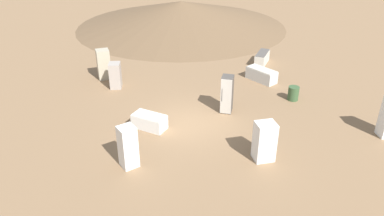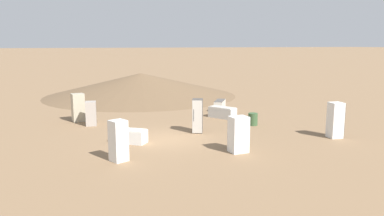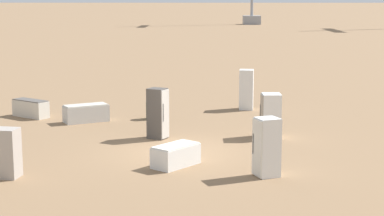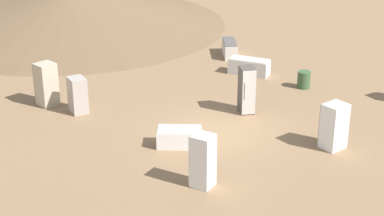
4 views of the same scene
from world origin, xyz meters
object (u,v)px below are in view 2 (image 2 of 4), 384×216
at_px(discarded_fridge_1, 238,134).
at_px(discarded_fridge_2, 198,116).
at_px(discarded_fridge_0, 78,108).
at_px(rusty_barrel, 253,119).
at_px(discarded_fridge_3, 118,141).
at_px(discarded_fridge_6, 336,120).
at_px(discarded_fridge_7, 91,113).
at_px(discarded_fridge_5, 220,105).
at_px(discarded_fridge_4, 222,112).
at_px(discarded_fridge_8, 131,136).

bearing_deg(discarded_fridge_1, discarded_fridge_2, 92.72).
relative_size(discarded_fridge_0, rusty_barrel, 2.39).
height_order(discarded_fridge_2, discarded_fridge_3, discarded_fridge_2).
xyz_separation_m(discarded_fridge_2, discarded_fridge_6, (6.37, -3.73, -0.01)).
bearing_deg(discarded_fridge_6, discarded_fridge_7, -116.81).
height_order(discarded_fridge_3, discarded_fridge_5, discarded_fridge_3).
bearing_deg(discarded_fridge_2, discarded_fridge_4, -108.24).
bearing_deg(rusty_barrel, discarded_fridge_5, 86.29).
height_order(discarded_fridge_5, discarded_fridge_8, discarded_fridge_5).
height_order(discarded_fridge_1, rusty_barrel, discarded_fridge_1).
bearing_deg(discarded_fridge_7, discarded_fridge_4, 2.82).
relative_size(discarded_fridge_6, rusty_barrel, 2.51).
relative_size(discarded_fridge_1, discarded_fridge_2, 0.88).
height_order(discarded_fridge_8, rusty_barrel, rusty_barrel).
distance_m(discarded_fridge_3, rusty_barrel, 9.85).
bearing_deg(discarded_fridge_3, rusty_barrel, 2.70).
relative_size(discarded_fridge_1, discarded_fridge_5, 0.92).
bearing_deg(discarded_fridge_0, rusty_barrel, -35.33).
bearing_deg(discarded_fridge_1, discarded_fridge_6, 3.82).
distance_m(discarded_fridge_2, discarded_fridge_4, 4.59).
relative_size(discarded_fridge_4, discarded_fridge_5, 1.10).
bearing_deg(rusty_barrel, discarded_fridge_1, -126.84).
height_order(discarded_fridge_7, discarded_fridge_8, discarded_fridge_7).
bearing_deg(discarded_fridge_4, discarded_fridge_3, 10.97).
height_order(discarded_fridge_2, discarded_fridge_4, discarded_fridge_2).
relative_size(discarded_fridge_3, discarded_fridge_8, 1.04).
bearing_deg(discarded_fridge_5, discarded_fridge_2, -90.87).
bearing_deg(discarded_fridge_2, discarded_fridge_0, -17.64).
bearing_deg(discarded_fridge_0, discarded_fridge_5, -6.02).
xyz_separation_m(discarded_fridge_4, discarded_fridge_8, (-7.11, -4.14, -0.03)).
relative_size(discarded_fridge_0, discarded_fridge_8, 1.06).
xyz_separation_m(discarded_fridge_1, discarded_fridge_4, (2.85, 7.55, -0.46)).
xyz_separation_m(discarded_fridge_7, discarded_fridge_8, (1.38, -4.97, -0.39)).
relative_size(discarded_fridge_0, discarded_fridge_2, 0.95).
distance_m(discarded_fridge_2, discarded_fridge_3, 6.22).
bearing_deg(rusty_barrel, discarded_fridge_0, 152.73).
bearing_deg(discarded_fridge_3, discarded_fridge_1, -29.01).
bearing_deg(discarded_fridge_5, discarded_fridge_6, -43.03).
xyz_separation_m(discarded_fridge_3, discarded_fridge_5, (9.30, 9.55, -0.50)).
bearing_deg(discarded_fridge_1, discarded_fridge_7, 122.79).
distance_m(discarded_fridge_1, discarded_fridge_6, 6.10).
bearing_deg(discarded_fridge_1, discarded_fridge_4, 68.13).
distance_m(discarded_fridge_1, discarded_fridge_2, 4.27).
xyz_separation_m(discarded_fridge_0, discarded_fridge_5, (10.20, 0.36, -0.52)).
relative_size(discarded_fridge_6, discarded_fridge_7, 1.29).
bearing_deg(discarded_fridge_5, rusty_barrel, -59.28).
xyz_separation_m(discarded_fridge_1, discarded_fridge_5, (3.93, 10.21, -0.45)).
xyz_separation_m(discarded_fridge_3, discarded_fridge_7, (-0.27, 7.71, -0.15)).
height_order(discarded_fridge_2, discarded_fridge_7, discarded_fridge_2).
bearing_deg(discarded_fridge_7, discarded_fridge_5, 19.23).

